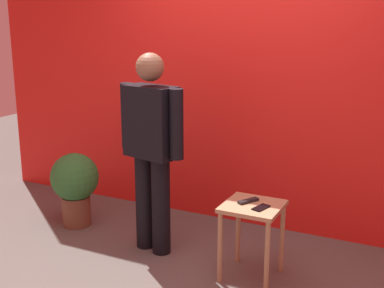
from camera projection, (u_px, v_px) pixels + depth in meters
The scene contains 7 objects.
ground_plane at pixel (175, 286), 3.69m from camera, with size 12.00×12.00×0.00m, color #59544F.
back_wall_red at pixel (248, 44), 4.49m from camera, with size 5.53×0.12×3.31m, color red.
standing_person at pixel (152, 144), 4.05m from camera, with size 0.65×0.31×1.63m.
side_table at pixel (252, 219), 3.72m from camera, with size 0.41×0.41×0.57m.
cell_phone at pixel (261, 208), 3.61m from camera, with size 0.07×0.14×0.01m, color black.
tv_remote at pixel (248, 201), 3.73m from camera, with size 0.04×0.17×0.02m, color black.
potted_plant at pixel (75, 183), 4.67m from camera, with size 0.44×0.44×0.69m.
Camera 1 is at (1.60, -2.92, 1.90)m, focal length 47.77 mm.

